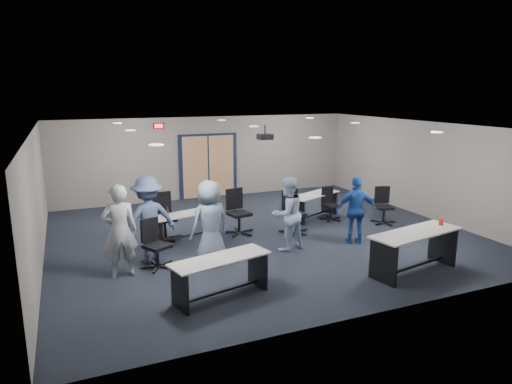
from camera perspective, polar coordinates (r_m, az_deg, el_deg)
name	(u,v)px	position (r m, az deg, el deg)	size (l,w,h in m)	color
floor	(262,235)	(11.49, 0.73, -5.36)	(10.00, 10.00, 0.00)	black
back_wall	(208,158)	(15.32, -6.04, 4.30)	(10.00, 0.04, 2.70)	gray
front_wall	(378,235)	(7.38, 14.97, -5.16)	(10.00, 0.04, 2.70)	gray
left_wall	(37,201)	(10.27, -25.74, -1.02)	(0.04, 9.00, 2.70)	gray
right_wall	(422,169)	(13.90, 20.01, 2.76)	(0.04, 9.00, 2.70)	gray
ceiling	(262,127)	(10.96, 0.77, 8.18)	(10.00, 9.00, 0.04)	white
double_door	(208,167)	(15.33, -5.97, 3.18)	(2.00, 0.07, 2.20)	#101932
exit_sign	(159,126)	(14.76, -12.08, 8.08)	(0.32, 0.07, 0.18)	black
ceiling_projector	(265,137)	(11.57, 1.14, 6.94)	(0.35, 0.32, 0.37)	black
ceiling_can_lights	(258,127)	(11.20, 0.25, 8.12)	(6.24, 5.74, 0.02)	silver
table_front_left	(221,270)	(8.04, -4.43, -9.74)	(1.88, 1.00, 0.73)	beige
table_front_right	(415,244)	(9.59, 19.29, -6.19)	(2.15, 1.06, 0.97)	beige
table_back_left	(185,222)	(11.12, -8.90, -3.68)	(1.71, 0.94, 0.90)	beige
table_back_right	(314,202)	(12.94, 7.24, -1.22)	(1.80, 1.21, 0.69)	beige
chair_back_a	(165,217)	(11.20, -11.35, -3.06)	(0.72, 0.72, 1.14)	black
chair_back_b	(239,212)	(11.43, -2.12, -2.52)	(0.71, 0.71, 1.13)	black
chair_back_c	(294,212)	(11.51, 4.82, -2.56)	(0.68, 0.68, 1.09)	black
chair_back_d	(331,204)	(12.81, 9.39, -1.51)	(0.58, 0.58, 0.92)	black
chair_loose_left	(157,244)	(9.48, -12.27, -6.40)	(0.64, 0.64, 1.01)	black
chair_loose_right	(384,206)	(12.80, 15.74, -1.66)	(0.62, 0.62, 0.99)	black
person_gray	(120,231)	(9.14, -16.68, -4.68)	(0.67, 0.44, 1.83)	#9BA3AA
person_plaid	(210,223)	(9.37, -5.77, -3.91)	(0.87, 0.57, 1.79)	slate
person_lightblue	(287,214)	(10.26, 3.96, -2.73)	(0.81, 0.63, 1.67)	#B1C1EB
person_navy	(356,210)	(10.92, 12.42, -2.25)	(0.94, 0.39, 1.60)	#1C489C
person_back	(148,220)	(9.77, -13.32, -3.37)	(1.18, 0.68, 1.83)	#415075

